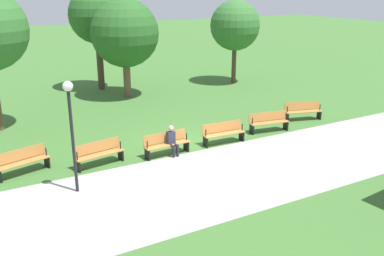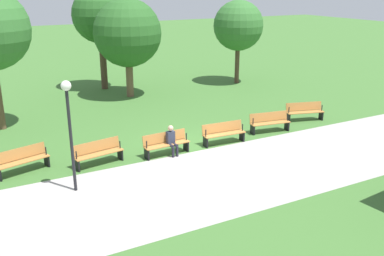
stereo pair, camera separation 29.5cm
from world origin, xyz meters
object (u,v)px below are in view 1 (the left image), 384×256
object	(u,v)px
bench_5	(22,161)
bench_0	(303,111)
tree_3	(235,26)
lamp_post	(70,116)
tree_2	(125,33)
bench_3	(166,143)
bench_2	(223,132)
bench_1	(269,121)
bench_4	(99,153)
person_seated	(172,140)
tree_1	(97,16)

from	to	relation	value
bench_5	bench_0	bearing A→B (deg)	164.28
tree_3	bench_0	bearing A→B (deg)	78.39
bench_5	lamp_post	size ratio (longest dim) A/B	0.53
tree_2	lamp_post	world-z (taller)	tree_2
bench_0	bench_3	bearing A→B (deg)	21.97
tree_3	lamp_post	xyz separation A→B (m)	(13.67, 11.04, -1.23)
bench_2	tree_2	xyz separation A→B (m)	(0.67, -9.49, 3.27)
bench_1	bench_2	size ratio (longest dim) A/B	1.02
tree_2	bench_2	bearing A→B (deg)	94.01
bench_4	person_seated	xyz separation A→B (m)	(-2.85, 0.42, 0.16)
bench_2	bench_4	bearing A→B (deg)	0.02
bench_0	person_seated	distance (m)	7.81
bench_0	tree_3	bearing A→B (deg)	-85.89
bench_2	bench_4	world-z (taller)	same
bench_3	person_seated	size ratio (longest dim) A/B	1.58
bench_3	tree_2	xyz separation A→B (m)	(-2.01, -9.49, 3.27)
lamp_post	tree_3	bearing A→B (deg)	-141.09
bench_5	tree_2	xyz separation A→B (m)	(-7.27, -8.62, 3.27)
bench_1	bench_5	xyz separation A→B (m)	(10.59, -0.58, 0.00)
bench_3	bench_4	bearing A→B (deg)	-9.40
tree_3	bench_1	bearing A→B (deg)	64.66
bench_5	tree_3	world-z (taller)	tree_3
tree_1	tree_2	size ratio (longest dim) A/B	1.11
bench_1	bench_2	xyz separation A→B (m)	(2.66, 0.29, 0.00)
bench_4	bench_5	world-z (taller)	same
bench_5	bench_1	bearing A→B (deg)	161.15
bench_3	tree_3	size ratio (longest dim) A/B	0.35
tree_2	bench_5	bearing A→B (deg)	49.83
bench_1	bench_3	size ratio (longest dim) A/B	1.02
bench_1	tree_1	size ratio (longest dim) A/B	0.30
bench_5	tree_1	xyz separation A→B (m)	(-6.52, -11.31, 4.11)
bench_0	bench_5	world-z (taller)	same
bench_3	tree_2	distance (m)	10.23
bench_0	tree_3	size ratio (longest dim) A/B	0.35
bench_1	bench_2	bearing A→B (deg)	15.69
bench_1	tree_3	bearing A→B (deg)	-105.90
bench_4	bench_5	xyz separation A→B (m)	(2.61, -0.58, 0.00)
tree_1	tree_2	world-z (taller)	tree_1
bench_0	bench_2	bearing A→B (deg)	25.10
person_seated	bench_1	bearing A→B (deg)	-178.42
bench_2	bench_4	distance (m)	5.34
bench_5	tree_3	bearing A→B (deg)	-165.56
bench_1	tree_2	distance (m)	10.31
bench_0	tree_3	distance (m)	9.50
bench_2	bench_0	bearing A→B (deg)	-167.48
bench_3	bench_5	world-z (taller)	same
bench_5	person_seated	distance (m)	5.55
bench_5	lamp_post	bearing A→B (deg)	103.84
bench_1	bench_4	distance (m)	7.99
tree_2	tree_3	size ratio (longest dim) A/B	1.05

